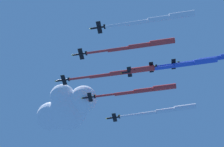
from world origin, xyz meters
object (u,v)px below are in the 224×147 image
object	(u,v)px
jet_port_outer	(186,64)
jet_starboard_mid	(167,110)
jet_port_mid	(160,18)
jet_port_inner	(141,45)
jet_lead	(122,72)
jet_starboard_outer	(212,59)
jet_starboard_inner	(145,90)

from	to	relation	value
jet_port_outer	jet_starboard_mid	bearing A→B (deg)	131.15
jet_starboard_mid	jet_port_mid	bearing A→B (deg)	-72.55
jet_port_inner	jet_starboard_mid	distance (m)	48.30
jet_port_outer	jet_lead	bearing A→B (deg)	-164.00
jet_port_outer	jet_starboard_outer	xyz separation A→B (m)	(16.24, 4.69, 2.63)
jet_starboard_inner	jet_lead	bearing A→B (deg)	-113.76
jet_starboard_mid	jet_starboard_inner	bearing A→B (deg)	-113.04
jet_starboard_mid	jet_port_inner	bearing A→B (deg)	-87.60
jet_port_mid	jet_starboard_mid	bearing A→B (deg)	107.45
jet_port_outer	jet_starboard_inner	bearing A→B (deg)	165.50
jet_port_outer	jet_port_inner	bearing A→B (deg)	-132.54
jet_lead	jet_port_outer	world-z (taller)	jet_lead
jet_port_mid	jet_starboard_outer	world-z (taller)	jet_starboard_outer
jet_starboard_inner	jet_port_mid	bearing A→B (deg)	-57.64
jet_port_inner	jet_starboard_outer	world-z (taller)	jet_starboard_outer
jet_lead	jet_starboard_outer	size ratio (longest dim) A/B	0.99
jet_starboard_inner	jet_port_outer	size ratio (longest dim) A/B	1.04
jet_starboard_mid	jet_port_outer	size ratio (longest dim) A/B	1.00
jet_lead	jet_starboard_outer	bearing A→B (deg)	16.03
jet_lead	jet_starboard_outer	world-z (taller)	jet_starboard_outer
jet_port_inner	jet_starboard_outer	size ratio (longest dim) A/B	0.99
jet_lead	jet_port_outer	xyz separation A→B (m)	(38.51, 11.05, -1.15)
jet_starboard_mid	jet_starboard_outer	distance (m)	44.30
jet_lead	jet_port_mid	xyz separation A→B (m)	(34.72, -22.83, -1.71)
jet_starboard_inner	jet_port_outer	xyz separation A→B (m)	(30.21, -7.81, -2.97)
jet_port_outer	jet_port_mid	bearing A→B (deg)	-96.39
jet_starboard_outer	jet_lead	bearing A→B (deg)	-163.97
jet_port_outer	jet_starboard_outer	distance (m)	17.10
jet_port_mid	jet_starboard_mid	world-z (taller)	jet_port_mid
jet_port_mid	jet_port_inner	bearing A→B (deg)	145.53
jet_starboard_inner	jet_starboard_mid	world-z (taller)	jet_starboard_inner
jet_starboard_outer	jet_starboard_mid	bearing A→B (deg)	151.43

